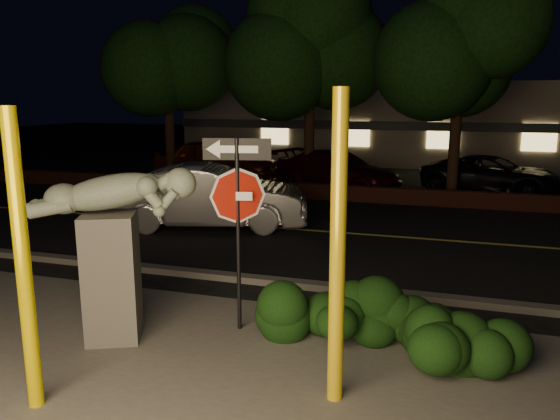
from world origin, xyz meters
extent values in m
plane|color=black|center=(0.00, 10.00, 0.00)|extent=(90.00, 90.00, 0.00)
cube|color=#4C4944|center=(0.00, -1.00, 0.01)|extent=(14.00, 6.00, 0.02)
cube|color=black|center=(0.00, 7.00, 0.01)|extent=(80.00, 8.00, 0.01)
cube|color=#CCB951|center=(0.00, 7.00, 0.02)|extent=(80.00, 0.12, 0.00)
cube|color=#4C4944|center=(0.00, 2.90, 0.06)|extent=(80.00, 0.25, 0.12)
cube|color=#4E2219|center=(0.00, 11.30, 0.25)|extent=(40.00, 0.35, 0.50)
cube|color=black|center=(0.00, 17.00, 0.01)|extent=(40.00, 12.00, 0.01)
cube|color=#6E6658|center=(0.00, 25.00, 2.00)|extent=(22.00, 10.00, 4.00)
cube|color=#333338|center=(0.00, 19.90, 2.00)|extent=(22.00, 0.20, 0.40)
cube|color=#FFD87F|center=(-6.00, 19.95, 1.60)|extent=(1.40, 0.08, 1.20)
cube|color=#FFD87F|center=(-2.00, 19.95, 1.60)|extent=(1.40, 0.08, 1.20)
cube|color=#FFD87F|center=(2.00, 19.95, 1.60)|extent=(1.40, 0.08, 1.20)
cube|color=#FFD87F|center=(6.00, 19.95, 1.60)|extent=(1.40, 0.08, 1.20)
cylinder|color=black|center=(-8.00, 13.00, 1.88)|extent=(0.36, 0.36, 3.75)
ellipsoid|color=black|center=(-8.00, 13.00, 5.36)|extent=(4.60, 4.60, 4.14)
cylinder|color=black|center=(-2.50, 13.20, 2.12)|extent=(0.36, 0.36, 4.25)
ellipsoid|color=black|center=(-2.50, 13.20, 6.07)|extent=(5.20, 5.20, 4.68)
cylinder|color=black|center=(2.50, 12.80, 2.00)|extent=(0.36, 0.36, 4.00)
ellipsoid|color=black|center=(2.50, 12.80, 5.68)|extent=(4.80, 4.80, 4.32)
cylinder|color=#DFC000|center=(-1.72, -1.60, 1.61)|extent=(0.16, 0.16, 3.22)
cylinder|color=yellow|center=(1.35, -0.50, 1.70)|extent=(0.17, 0.17, 3.40)
cylinder|color=black|center=(-0.35, 0.92, 1.38)|extent=(0.06, 0.06, 2.76)
cube|color=white|center=(-0.35, 0.92, 1.97)|extent=(0.41, 0.12, 0.12)
cube|color=black|center=(-0.35, 0.92, 2.61)|extent=(0.92, 0.24, 0.30)
cube|color=white|center=(-0.35, 0.92, 2.61)|extent=(0.58, 0.16, 0.12)
cube|color=#4C4944|center=(-1.89, 0.13, 0.89)|extent=(0.92, 0.92, 1.78)
sphere|color=slate|center=(-1.01, 0.53, 2.17)|extent=(0.41, 0.41, 0.41)
ellipsoid|color=black|center=(0.77, 0.90, 0.47)|extent=(1.99, 1.39, 0.95)
ellipsoid|color=black|center=(1.85, 1.07, 0.54)|extent=(1.67, 0.91, 1.08)
ellipsoid|color=black|center=(2.77, 0.42, 0.49)|extent=(1.63, 1.31, 0.98)
imported|color=#B1B1B6|center=(-3.37, 6.58, 0.81)|extent=(5.18, 2.94, 1.61)
imported|color=maroon|center=(-6.40, 13.80, 0.84)|extent=(4.95, 2.02, 1.68)
imported|color=#390912|center=(-1.46, 13.26, 0.71)|extent=(5.25, 3.70, 1.41)
imported|color=black|center=(3.81, 14.18, 0.66)|extent=(5.11, 3.30, 1.31)
camera|label=1|loc=(2.42, -5.94, 3.30)|focal=35.00mm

